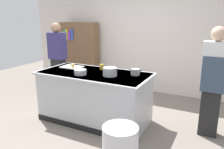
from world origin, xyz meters
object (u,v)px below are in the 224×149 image
(sauce_pan, at_px, (135,72))
(mixing_bowl, at_px, (80,72))
(person_chef, at_px, (213,80))
(person_guest, at_px, (58,58))
(juice_cup, at_px, (102,67))
(trash_bin, at_px, (120,146))
(onion, at_px, (73,65))
(stock_pot, at_px, (110,72))
(bookshelf, at_px, (80,54))

(sauce_pan, height_order, mixing_bowl, sauce_pan)
(mixing_bowl, height_order, person_chef, person_chef)
(person_chef, height_order, person_guest, same)
(juice_cup, relative_size, trash_bin, 0.19)
(mixing_bowl, height_order, juice_cup, juice_cup)
(onion, bearing_deg, person_guest, 145.00)
(stock_pot, distance_m, person_chef, 1.61)
(mixing_bowl, bearing_deg, person_chef, 16.60)
(onion, bearing_deg, bookshelf, 121.62)
(sauce_pan, height_order, trash_bin, sauce_pan)
(stock_pot, bearing_deg, juice_cup, 136.38)
(onion, bearing_deg, sauce_pan, 3.76)
(sauce_pan, relative_size, trash_bin, 0.41)
(person_chef, xyz_separation_m, bookshelf, (-3.47, 1.41, -0.06))
(onion, relative_size, person_chef, 0.04)
(onion, distance_m, trash_bin, 1.95)
(juice_cup, relative_size, person_guest, 0.06)
(person_guest, distance_m, bookshelf, 1.08)
(onion, relative_size, bookshelf, 0.04)
(stock_pot, distance_m, person_guest, 1.95)
(juice_cup, distance_m, person_guest, 1.51)
(onion, xyz_separation_m, person_guest, (-0.90, 0.63, -0.05))
(trash_bin, bearing_deg, person_chef, 55.23)
(sauce_pan, bearing_deg, person_chef, 9.93)
(bookshelf, bearing_deg, onion, -58.38)
(sauce_pan, bearing_deg, stock_pot, -145.57)
(person_chef, distance_m, person_guest, 3.34)
(trash_bin, bearing_deg, onion, 144.69)
(mixing_bowl, bearing_deg, juice_cup, 74.22)
(sauce_pan, xyz_separation_m, mixing_bowl, (-0.84, -0.40, -0.01))
(person_chef, bearing_deg, stock_pot, 88.48)
(bookshelf, bearing_deg, trash_bin, -47.37)
(juice_cup, bearing_deg, trash_bin, -51.94)
(sauce_pan, distance_m, trash_bin, 1.35)
(juice_cup, bearing_deg, mixing_bowl, -105.78)
(bookshelf, bearing_deg, mixing_bowl, -54.47)
(onion, bearing_deg, person_chef, 6.81)
(onion, height_order, person_guest, person_guest)
(onion, distance_m, sauce_pan, 1.23)
(stock_pot, distance_m, mixing_bowl, 0.51)
(person_guest, bearing_deg, juice_cup, 73.35)
(trash_bin, height_order, person_guest, person_guest)
(mixing_bowl, bearing_deg, sauce_pan, 25.29)
(sauce_pan, height_order, bookshelf, bookshelf)
(person_guest, height_order, bookshelf, person_guest)
(person_guest, relative_size, bookshelf, 1.01)
(person_chef, bearing_deg, person_guest, 66.31)
(mixing_bowl, xyz_separation_m, trash_bin, (1.10, -0.74, -0.68))
(trash_bin, relative_size, person_guest, 0.31)
(stock_pot, xyz_separation_m, trash_bin, (0.61, -0.89, -0.70))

